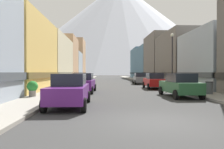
% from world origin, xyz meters
% --- Properties ---
extents(ground_plane, '(400.00, 400.00, 0.00)m').
position_xyz_m(ground_plane, '(0.00, 0.00, 0.00)').
color(ground_plane, '#343434').
extents(sidewalk_left, '(2.50, 100.00, 0.15)m').
position_xyz_m(sidewalk_left, '(-6.25, 35.00, 0.07)').
color(sidewalk_left, gray).
rests_on(sidewalk_left, ground).
extents(sidewalk_right, '(2.50, 100.00, 0.15)m').
position_xyz_m(sidewalk_right, '(6.25, 35.00, 0.07)').
color(sidewalk_right, gray).
rests_on(sidewalk_right, ground).
extents(storefront_left_1, '(6.68, 10.04, 7.13)m').
position_xyz_m(storefront_left_1, '(-10.69, 12.68, 3.43)').
color(storefront_left_1, '#D8B259').
rests_on(storefront_left_1, ground).
extents(storefront_left_2, '(10.08, 12.78, 7.25)m').
position_xyz_m(storefront_left_2, '(-12.39, 24.51, 3.49)').
color(storefront_left_2, beige).
rests_on(storefront_left_2, ground).
extents(storefront_left_3, '(7.64, 8.24, 8.96)m').
position_xyz_m(storefront_left_3, '(-11.17, 35.15, 4.32)').
color(storefront_left_3, tan).
rests_on(storefront_left_3, ground).
extents(storefront_left_4, '(7.12, 8.98, 6.78)m').
position_xyz_m(storefront_left_4, '(-10.91, 44.03, 3.26)').
color(storefront_left_4, '#99A5B2').
rests_on(storefront_left_4, ground).
extents(storefront_left_5, '(9.05, 8.74, 11.24)m').
position_xyz_m(storefront_left_5, '(-11.87, 53.34, 5.44)').
color(storefront_left_5, tan).
rests_on(storefront_left_5, ground).
extents(storefront_right_2, '(9.23, 11.29, 8.03)m').
position_xyz_m(storefront_right_2, '(11.96, 25.17, 3.87)').
color(storefront_right_2, '#66605B').
rests_on(storefront_right_2, ground).
extents(storefront_right_3, '(6.62, 10.57, 9.75)m').
position_xyz_m(storefront_right_3, '(10.66, 36.63, 4.71)').
color(storefront_right_3, '#66605B').
rests_on(storefront_right_3, ground).
extents(storefront_right_4, '(9.06, 11.52, 8.74)m').
position_xyz_m(storefront_right_4, '(11.88, 47.94, 4.22)').
color(storefront_right_4, slate).
rests_on(storefront_right_4, ground).
extents(storefront_right_5, '(9.26, 12.61, 9.47)m').
position_xyz_m(storefront_right_5, '(11.98, 60.11, 4.57)').
color(storefront_right_5, slate).
rests_on(storefront_right_5, ground).
extents(car_left_0, '(2.10, 4.42, 1.78)m').
position_xyz_m(car_left_0, '(-3.80, 3.72, 0.90)').
color(car_left_0, '#591E72').
rests_on(car_left_0, ground).
extents(car_left_1, '(2.21, 4.47, 1.78)m').
position_xyz_m(car_left_1, '(-3.80, 11.78, 0.90)').
color(car_left_1, '#591E72').
rests_on(car_left_1, ground).
extents(car_right_0, '(2.20, 4.46, 1.78)m').
position_xyz_m(car_right_0, '(3.80, 7.93, 0.90)').
color(car_right_0, '#265933').
rests_on(car_right_0, ground).
extents(car_right_1, '(2.19, 4.46, 1.78)m').
position_xyz_m(car_right_1, '(3.80, 15.92, 0.90)').
color(car_right_1, '#9E1111').
rests_on(car_right_1, ground).
extents(car_right_2, '(2.24, 4.48, 1.78)m').
position_xyz_m(car_right_2, '(3.80, 25.21, 0.90)').
color(car_right_2, slate).
rests_on(car_right_2, ground).
extents(trash_bin_right, '(0.59, 0.59, 0.98)m').
position_xyz_m(trash_bin_right, '(6.35, 8.48, 0.64)').
color(trash_bin_right, '#4C5156').
rests_on(trash_bin_right, sidewalk_right).
extents(potted_plant_0, '(0.74, 0.74, 0.97)m').
position_xyz_m(potted_plant_0, '(7.00, 13.09, 0.67)').
color(potted_plant_0, '#4C4C51').
rests_on(potted_plant_0, sidewalk_right).
extents(potted_plant_1, '(0.72, 0.72, 1.01)m').
position_xyz_m(potted_plant_1, '(7.00, 15.26, 0.73)').
color(potted_plant_1, gray).
rests_on(potted_plant_1, sidewalk_right).
extents(potted_plant_2, '(0.76, 0.76, 1.09)m').
position_xyz_m(potted_plant_2, '(-7.00, 7.40, 0.77)').
color(potted_plant_2, gray).
rests_on(potted_plant_2, sidewalk_left).
extents(pedestrian_0, '(0.36, 0.36, 1.74)m').
position_xyz_m(pedestrian_0, '(-6.25, 21.95, 0.96)').
color(pedestrian_0, navy).
rests_on(pedestrian_0, sidewalk_left).
extents(streetlamp_right, '(0.36, 0.36, 5.86)m').
position_xyz_m(streetlamp_right, '(5.35, 14.42, 3.99)').
color(streetlamp_right, black).
rests_on(streetlamp_right, sidewalk_right).
extents(mountain_backdrop, '(267.83, 267.83, 115.61)m').
position_xyz_m(mountain_backdrop, '(17.64, 260.00, 57.81)').
color(mountain_backdrop, silver).
rests_on(mountain_backdrop, ground).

